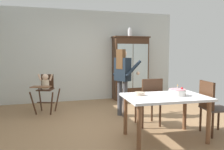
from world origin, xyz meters
The scene contains 11 objects.
ground_plane centered at (0.00, 0.00, 0.00)m, with size 6.24×6.24×0.00m, color #93704C.
wall_back centered at (0.00, 2.63, 1.35)m, with size 5.32×0.06×2.70m, color silver.
china_cabinet centered at (1.17, 2.37, 0.97)m, with size 1.12×0.48×1.94m.
ceramic_vase centered at (1.14, 2.37, 2.06)m, with size 0.13×0.13×0.27m.
high_chair_with_toddler centered at (-1.39, 1.43, 0.65)m, with size 0.74×0.81×0.95m.
adult_person centered at (0.29, 0.64, 0.97)m, with size 0.65×0.64×1.53m.
dining_table centered at (0.50, -0.88, 0.64)m, with size 1.42×0.99×0.74m.
birthday_cake centered at (0.71, -0.91, 0.79)m, with size 0.28×0.28×0.19m.
serving_bowl centered at (0.10, -0.72, 0.77)m, with size 0.18×0.18×0.06m, color #C6AD93.
dining_chair_far_side centered at (0.55, -0.22, 0.56)m, with size 0.45×0.45×0.96m.
dining_chair_right_end centered at (1.39, -0.94, 0.56)m, with size 0.49×0.49×0.96m.
Camera 1 is at (-1.48, -4.22, 1.48)m, focal length 36.70 mm.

